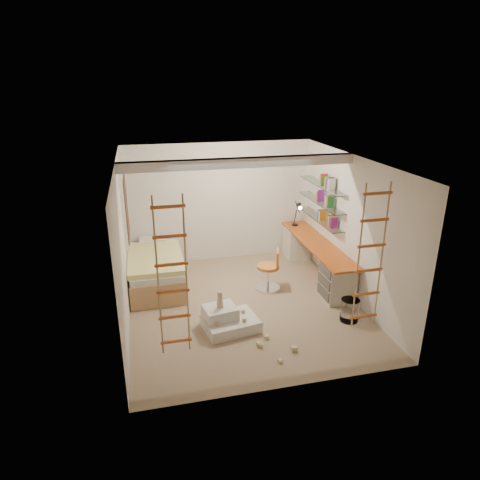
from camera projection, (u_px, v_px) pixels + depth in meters
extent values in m
plane|color=#978061|center=(244.00, 305.00, 7.70)|extent=(4.50, 4.50, 0.00)
cube|color=white|center=(240.00, 163.00, 7.08)|extent=(4.00, 0.18, 0.16)
cube|color=white|center=(124.00, 207.00, 8.09)|extent=(0.06, 1.15, 1.35)
cube|color=#4C2D1E|center=(126.00, 207.00, 8.10)|extent=(0.02, 1.00, 1.20)
cylinder|color=white|center=(350.00, 310.00, 7.16)|extent=(0.31, 0.31, 0.39)
cube|color=#C05116|center=(317.00, 244.00, 8.57)|extent=(0.55, 2.80, 0.04)
cube|color=beige|center=(297.00, 242.00, 9.70)|extent=(0.52, 0.55, 0.71)
cube|color=beige|center=(338.00, 282.00, 7.79)|extent=(0.52, 0.55, 0.71)
cube|color=#4C4742|center=(325.00, 271.00, 7.64)|extent=(0.02, 0.50, 0.18)
cube|color=#4C4742|center=(324.00, 282.00, 7.72)|extent=(0.02, 0.50, 0.18)
cube|color=#4C4742|center=(323.00, 293.00, 7.80)|extent=(0.02, 0.50, 0.18)
cube|color=white|center=(320.00, 219.00, 8.72)|extent=(0.25, 1.80, 0.01)
cube|color=white|center=(321.00, 202.00, 8.60)|extent=(0.25, 1.80, 0.01)
cube|color=white|center=(322.00, 185.00, 8.48)|extent=(0.25, 1.80, 0.01)
cube|color=#AD7F51|center=(156.00, 274.00, 8.41)|extent=(1.00, 2.00, 0.45)
cube|color=white|center=(155.00, 261.00, 8.31)|extent=(0.95, 1.95, 0.12)
cube|color=yellow|center=(155.00, 258.00, 8.14)|extent=(1.02, 1.60, 0.10)
cube|color=white|center=(153.00, 241.00, 9.00)|extent=(0.55, 0.35, 0.12)
cylinder|color=black|center=(295.00, 225.00, 9.59)|extent=(0.14, 0.14, 0.02)
cylinder|color=black|center=(295.00, 216.00, 9.53)|extent=(0.02, 0.15, 0.36)
cylinder|color=black|center=(297.00, 207.00, 9.35)|extent=(0.02, 0.27, 0.20)
cone|color=black|center=(300.00, 206.00, 9.22)|extent=(0.12, 0.14, 0.15)
cylinder|color=#FFEABF|center=(300.00, 208.00, 9.19)|extent=(0.08, 0.04, 0.08)
cylinder|color=orange|center=(268.00, 267.00, 8.13)|extent=(0.53, 0.53, 0.06)
cube|color=orange|center=(277.00, 258.00, 8.05)|extent=(0.14, 0.32, 0.30)
cylinder|color=silver|center=(268.00, 277.00, 8.21)|extent=(0.06, 0.06, 0.42)
cylinder|color=silver|center=(268.00, 288.00, 8.29)|extent=(0.61, 0.61, 0.05)
cube|color=silver|center=(230.00, 323.00, 6.96)|extent=(0.94, 0.79, 0.19)
cube|color=silver|center=(220.00, 312.00, 6.92)|extent=(0.58, 0.50, 0.19)
cube|color=#CCB284|center=(220.00, 305.00, 6.87)|extent=(0.09, 0.09, 0.08)
cube|color=#CCB284|center=(220.00, 301.00, 6.85)|extent=(0.08, 0.08, 0.07)
cube|color=#CCB284|center=(220.00, 295.00, 6.81)|extent=(0.07, 0.07, 0.12)
cube|color=#CCB284|center=(245.00, 320.00, 6.82)|extent=(0.06, 0.06, 0.06)
cube|color=#CCB284|center=(243.00, 311.00, 7.07)|extent=(0.06, 0.06, 0.06)
cube|color=#CCB284|center=(218.00, 324.00, 6.70)|extent=(0.06, 0.06, 0.06)
cube|color=#CCB284|center=(259.00, 344.00, 6.51)|extent=(0.07, 0.07, 0.07)
cube|color=#CCB284|center=(261.00, 345.00, 6.48)|extent=(0.07, 0.07, 0.07)
cube|color=#CCB284|center=(294.00, 349.00, 6.39)|extent=(0.07, 0.07, 0.07)
cube|color=#CCB284|center=(294.00, 348.00, 6.42)|extent=(0.07, 0.07, 0.07)
cube|color=#CCB284|center=(280.00, 360.00, 6.13)|extent=(0.07, 0.07, 0.07)
cube|color=#CCB284|center=(267.00, 337.00, 6.69)|extent=(0.07, 0.07, 0.07)
cube|color=#8C1E7F|center=(320.00, 213.00, 8.68)|extent=(0.14, 0.64, 0.22)
cube|color=#262626|center=(321.00, 196.00, 8.56)|extent=(0.14, 0.58, 0.22)
cube|color=yellow|center=(322.00, 179.00, 8.44)|extent=(0.14, 0.58, 0.22)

